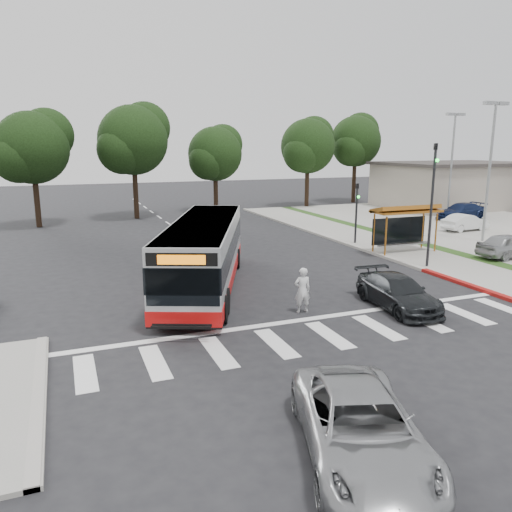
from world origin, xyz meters
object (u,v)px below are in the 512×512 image
pedestrian (302,290)px  silver_suv_south (361,427)px  transit_bus (204,255)px  dark_sedan (398,292)px

pedestrian → silver_suv_south: 9.31m
transit_bus → silver_suv_south: bearing=-69.4°
dark_sedan → silver_suv_south: (-6.86, -7.87, 0.05)m
pedestrian → dark_sedan: (3.79, -0.92, -0.25)m
dark_sedan → silver_suv_south: bearing=-126.6°
transit_bus → pedestrian: 5.40m
dark_sedan → silver_suv_south: size_ratio=0.89×
transit_bus → silver_suv_south: (-0.47, -13.48, -0.84)m
transit_bus → pedestrian: size_ratio=6.64×
transit_bus → pedestrian: bearing=-38.4°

